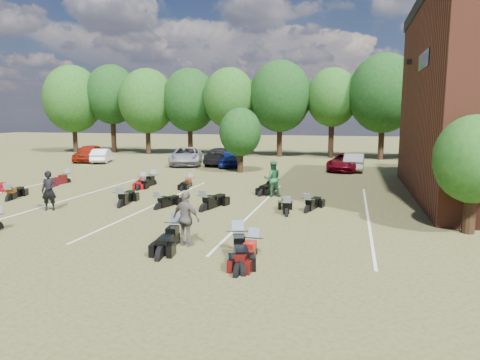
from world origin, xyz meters
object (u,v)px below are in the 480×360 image
(person_green, at_px, (272,179))
(motorcycle_14, at_px, (67,183))
(car_4, at_px, (227,158))
(person_black, at_px, (49,191))
(person_grey, at_px, (186,219))
(motorcycle_3, at_px, (176,242))
(car_0, at_px, (89,153))

(person_green, xyz_separation_m, motorcycle_14, (-13.77, 1.26, -0.97))
(car_4, xyz_separation_m, person_black, (-3.08, -18.50, 0.20))
(person_grey, height_order, motorcycle_14, person_grey)
(person_grey, bearing_deg, motorcycle_14, -22.60)
(car_4, xyz_separation_m, motorcycle_14, (-7.54, -11.26, -0.72))
(motorcycle_14, bearing_deg, car_4, 58.63)
(person_green, xyz_separation_m, motorcycle_3, (-1.71, -9.17, -0.97))
(person_grey, distance_m, motorcycle_3, 1.12)
(car_4, height_order, person_grey, person_grey)
(car_4, distance_m, person_green, 13.98)
(person_black, xyz_separation_m, motorcycle_14, (-4.47, 7.24, -0.91))
(person_black, bearing_deg, person_grey, -43.79)
(person_grey, distance_m, motorcycle_14, 16.59)
(person_grey, bearing_deg, car_4, -59.18)
(car_4, bearing_deg, car_0, 156.50)
(person_green, bearing_deg, motorcycle_3, 60.31)
(motorcycle_3, relative_size, motorcycle_14, 1.08)
(person_green, distance_m, motorcycle_3, 9.38)
(person_green, relative_size, motorcycle_14, 0.85)
(person_black, distance_m, person_green, 11.06)
(car_4, distance_m, person_black, 18.76)
(person_black, bearing_deg, car_4, 60.15)
(car_0, distance_m, motorcycle_3, 29.04)
(car_0, relative_size, person_grey, 2.55)
(person_green, relative_size, motorcycle_3, 0.79)
(car_4, height_order, motorcycle_3, car_4)
(car_0, height_order, person_grey, person_grey)
(person_grey, bearing_deg, person_black, -5.49)
(motorcycle_3, bearing_deg, motorcycle_14, 131.77)
(person_black, relative_size, person_grey, 0.99)
(person_green, distance_m, person_grey, 9.57)
(motorcycle_3, bearing_deg, person_black, 149.87)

